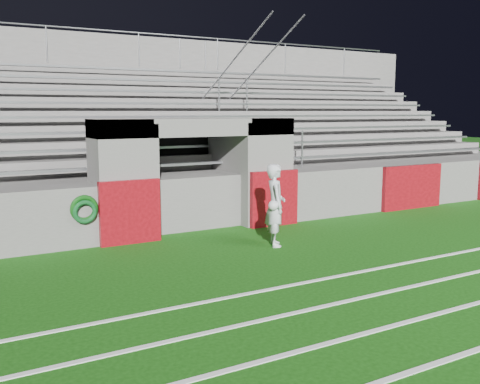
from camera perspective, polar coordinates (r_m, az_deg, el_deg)
ground at (r=9.75m, az=4.25°, el=-7.88°), size 90.00×90.00×0.00m
stadium_structure at (r=16.62m, az=-11.22°, el=4.06°), size 26.00×8.48×5.42m
goalkeeper_with_ball at (r=11.01m, az=3.79°, el=-1.40°), size 0.62×0.73×1.71m
hose_coil at (r=11.14m, az=-16.26°, el=-1.86°), size 0.56×0.15×0.58m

